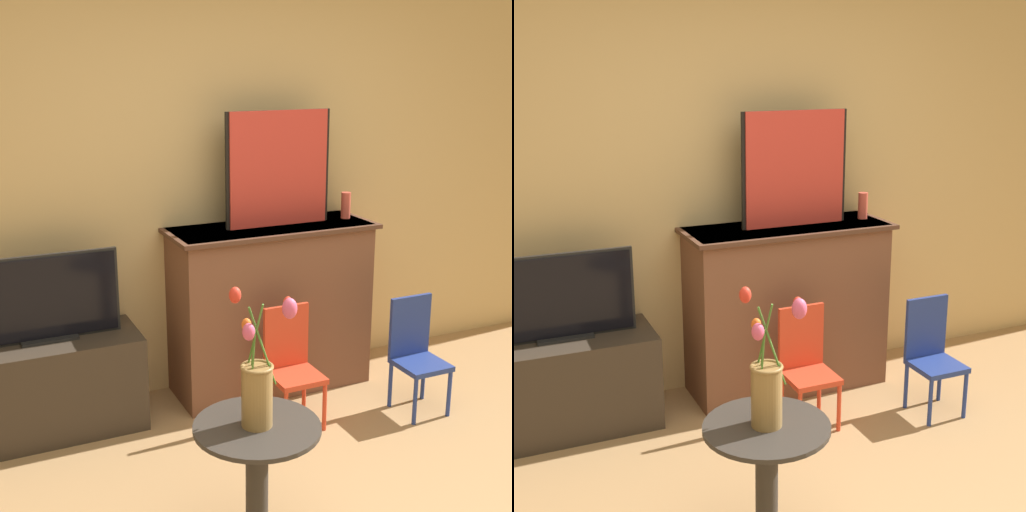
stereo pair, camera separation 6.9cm
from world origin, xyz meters
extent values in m
cube|color=tan|center=(0.00, 2.13, 1.35)|extent=(8.00, 0.06, 2.70)
cube|color=brown|center=(0.32, 1.88, 0.52)|extent=(1.19, 0.44, 1.03)
cube|color=#503123|center=(0.32, 1.87, 1.02)|extent=(1.25, 0.48, 0.02)
cube|color=black|center=(0.37, 1.89, 1.37)|extent=(0.67, 0.02, 0.68)
cube|color=red|center=(0.37, 1.88, 1.37)|extent=(0.63, 0.02, 0.68)
cylinder|color=#CC4C3D|center=(0.84, 1.88, 1.11)|extent=(0.06, 0.06, 0.16)
cube|color=#382D23|center=(-1.01, 1.86, 0.27)|extent=(0.95, 0.45, 0.53)
cube|color=black|center=(-1.01, 1.86, 0.54)|extent=(0.30, 0.12, 0.01)
cube|color=black|center=(-1.01, 1.87, 0.77)|extent=(0.77, 0.02, 0.47)
cube|color=black|center=(-1.01, 1.86, 0.77)|extent=(0.74, 0.02, 0.44)
cylinder|color=red|center=(0.11, 1.23, 0.14)|extent=(0.02, 0.02, 0.28)
cylinder|color=red|center=(0.34, 1.23, 0.14)|extent=(0.02, 0.02, 0.28)
cylinder|color=red|center=(0.11, 1.47, 0.14)|extent=(0.02, 0.02, 0.28)
cylinder|color=red|center=(0.34, 1.47, 0.14)|extent=(0.02, 0.02, 0.28)
cube|color=red|center=(0.22, 1.35, 0.29)|extent=(0.27, 0.27, 0.03)
cube|color=red|center=(0.22, 1.48, 0.49)|extent=(0.27, 0.02, 0.36)
cylinder|color=navy|center=(0.84, 1.08, 0.14)|extent=(0.02, 0.02, 0.28)
cylinder|color=navy|center=(1.07, 1.08, 0.14)|extent=(0.02, 0.02, 0.28)
cylinder|color=navy|center=(0.84, 1.32, 0.14)|extent=(0.02, 0.02, 0.28)
cylinder|color=navy|center=(1.07, 1.32, 0.14)|extent=(0.02, 0.02, 0.28)
cube|color=navy|center=(0.96, 1.20, 0.29)|extent=(0.27, 0.27, 0.03)
cube|color=navy|center=(0.96, 1.32, 0.49)|extent=(0.27, 0.02, 0.36)
cylinder|color=#332D28|center=(-0.40, 0.50, 0.27)|extent=(0.09, 0.09, 0.55)
cylinder|color=#332D28|center=(-0.40, 0.50, 0.56)|extent=(0.52, 0.52, 0.02)
cylinder|color=olive|center=(-0.40, 0.50, 0.69)|extent=(0.13, 0.13, 0.25)
torus|color=olive|center=(-0.40, 0.50, 0.82)|extent=(0.13, 0.13, 0.02)
cylinder|color=#477A2D|center=(-0.42, 0.49, 0.86)|extent=(0.03, 0.02, 0.25)
ellipsoid|color=#E0517A|center=(-0.44, 0.49, 0.98)|extent=(0.05, 0.05, 0.07)
cylinder|color=#477A2D|center=(-0.41, 0.52, 0.86)|extent=(0.02, 0.04, 0.25)
ellipsoid|color=orange|center=(-0.42, 0.55, 0.98)|extent=(0.04, 0.04, 0.06)
cylinder|color=#477A2D|center=(-0.38, 0.50, 0.90)|extent=(0.11, 0.03, 0.33)
ellipsoid|color=#E0517A|center=(-0.28, 0.47, 1.06)|extent=(0.06, 0.06, 0.08)
cylinder|color=#477A2D|center=(-0.38, 0.50, 0.91)|extent=(0.12, 0.01, 0.34)
ellipsoid|color=red|center=(-0.27, 0.51, 1.07)|extent=(0.04, 0.04, 0.05)
cylinder|color=#477A2D|center=(-0.41, 0.52, 0.92)|extent=(0.04, 0.12, 0.35)
ellipsoid|color=red|center=(-0.44, 0.64, 1.08)|extent=(0.05, 0.05, 0.07)
camera|label=1|loc=(-1.48, -1.84, 1.99)|focal=50.00mm
camera|label=2|loc=(-1.42, -1.87, 1.99)|focal=50.00mm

